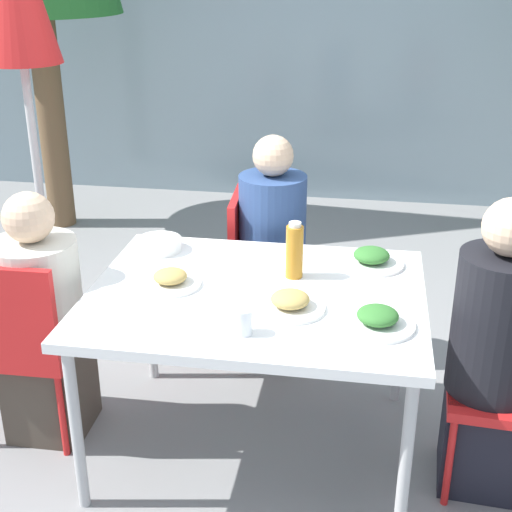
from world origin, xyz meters
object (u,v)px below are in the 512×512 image
object	(u,v)px
chair_left	(23,338)
chair_far	(257,263)
person_far	(272,257)
drinking_cup	(243,322)
chair_right	(503,364)
person_right	(493,358)
salad_bowl	(159,244)
closed_umbrella	(16,3)
bottle	(294,251)
person_left	(43,326)

from	to	relation	value
chair_left	chair_far	distance (m)	1.22
person_far	drinking_cup	size ratio (longest dim) A/B	12.51
chair_left	chair_right	distance (m)	1.90
person_right	salad_bowl	xyz separation A→B (m)	(-1.39, 0.41, 0.20)
person_right	person_far	world-z (taller)	person_right
chair_right	drinking_cup	size ratio (longest dim) A/B	9.15
closed_umbrella	bottle	size ratio (longest dim) A/B	9.52
chair_left	closed_umbrella	xyz separation A→B (m)	(-0.35, 0.98, 1.23)
person_left	chair_right	bearing A→B (deg)	-0.14
chair_left	person_left	distance (m)	0.10
bottle	drinking_cup	size ratio (longest dim) A/B	2.52
chair_far	bottle	world-z (taller)	bottle
closed_umbrella	salad_bowl	world-z (taller)	closed_umbrella
salad_bowl	chair_far	bearing A→B (deg)	52.31
chair_left	bottle	world-z (taller)	bottle
chair_right	person_right	size ratio (longest dim) A/B	0.72
chair_right	closed_umbrella	distance (m)	2.70
closed_umbrella	drinking_cup	xyz separation A→B (m)	(1.30, -1.21, -0.94)
chair_left	person_far	distance (m)	1.25
chair_right	person_right	world-z (taller)	person_right
person_right	person_far	bearing A→B (deg)	-37.14
chair_left	drinking_cup	distance (m)	1.02
chair_left	chair_right	world-z (taller)	same
chair_far	closed_umbrella	bearing A→B (deg)	-97.11
closed_umbrella	bottle	distance (m)	1.82
person_left	salad_bowl	bearing A→B (deg)	40.13
chair_left	person_right	xyz separation A→B (m)	(1.84, 0.04, 0.07)
person_far	bottle	distance (m)	0.69
chair_left	closed_umbrella	bearing A→B (deg)	108.54
chair_left	person_far	world-z (taller)	person_far
person_left	closed_umbrella	bearing A→B (deg)	112.80
person_left	person_right	bearing A→B (deg)	-2.56
person_left	person_far	bearing A→B (deg)	41.33
drinking_cup	person_far	bearing A→B (deg)	92.89
closed_umbrella	drinking_cup	distance (m)	2.01
chair_far	salad_bowl	xyz separation A→B (m)	(-0.36, -0.46, 0.27)
person_far	bottle	xyz separation A→B (m)	(0.17, -0.60, 0.29)
person_right	closed_umbrella	distance (m)	2.65
person_left	person_far	xyz separation A→B (m)	(0.85, 0.78, 0.04)
bottle	salad_bowl	distance (m)	0.65
person_left	bottle	bearing A→B (deg)	8.85
closed_umbrella	salad_bowl	bearing A→B (deg)	-33.77
person_left	drinking_cup	world-z (taller)	person_left
person_right	salad_bowl	distance (m)	1.46
person_left	bottle	distance (m)	1.09
chair_far	closed_umbrella	xyz separation A→B (m)	(-1.17, 0.08, 1.23)
chair_left	drinking_cup	world-z (taller)	chair_left
person_far	closed_umbrella	size ratio (longest dim) A/B	0.52
chair_right	chair_far	world-z (taller)	same
chair_right	person_far	world-z (taller)	person_far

